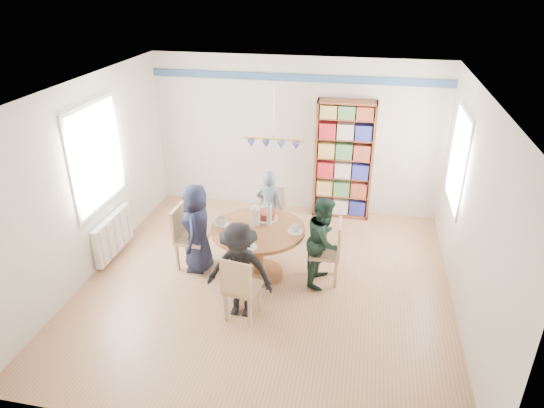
% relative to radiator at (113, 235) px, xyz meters
% --- Properties ---
extents(ground, '(5.00, 5.00, 0.00)m').
position_rel_radiator_xyz_m(ground, '(2.42, -0.30, -0.35)').
color(ground, '#A97E59').
extents(room_shell, '(5.00, 5.00, 5.00)m').
position_rel_radiator_xyz_m(room_shell, '(2.16, 0.57, 1.30)').
color(room_shell, white).
rests_on(room_shell, ground).
extents(radiator, '(0.12, 1.00, 0.60)m').
position_rel_radiator_xyz_m(radiator, '(0.00, 0.00, 0.00)').
color(radiator, silver).
rests_on(radiator, ground).
extents(dining_table, '(1.30, 1.30, 0.75)m').
position_rel_radiator_xyz_m(dining_table, '(2.26, -0.07, 0.21)').
color(dining_table, brown).
rests_on(dining_table, ground).
extents(chair_left, '(0.43, 0.43, 0.93)m').
position_rel_radiator_xyz_m(chair_left, '(1.18, -0.04, 0.16)').
color(chair_left, tan).
rests_on(chair_left, ground).
extents(chair_right, '(0.42, 0.42, 0.92)m').
position_rel_radiator_xyz_m(chair_right, '(3.26, -0.02, 0.16)').
color(chair_right, tan).
rests_on(chair_right, ground).
extents(chair_far, '(0.47, 0.47, 0.87)m').
position_rel_radiator_xyz_m(chair_far, '(2.26, 0.95, 0.13)').
color(chair_far, tan).
rests_on(chair_far, ground).
extents(chair_near, '(0.46, 0.46, 0.90)m').
position_rel_radiator_xyz_m(chair_near, '(2.26, -1.09, 0.14)').
color(chair_near, tan).
rests_on(chair_near, ground).
extents(person_left, '(0.50, 0.69, 1.32)m').
position_rel_radiator_xyz_m(person_left, '(1.37, -0.08, 0.31)').
color(person_left, '#161A31').
rests_on(person_left, ground).
extents(person_right, '(0.57, 0.68, 1.28)m').
position_rel_radiator_xyz_m(person_right, '(3.17, -0.06, 0.29)').
color(person_right, '#172E24').
rests_on(person_right, ground).
extents(person_far, '(0.47, 0.33, 1.21)m').
position_rel_radiator_xyz_m(person_far, '(2.22, 0.87, 0.26)').
color(person_far, gray).
rests_on(person_far, ground).
extents(person_near, '(0.84, 0.50, 1.28)m').
position_rel_radiator_xyz_m(person_near, '(2.23, -0.98, 0.29)').
color(person_near, black).
rests_on(person_near, ground).
extents(bookshelf, '(0.98, 0.29, 2.05)m').
position_rel_radiator_xyz_m(bookshelf, '(3.27, 2.04, 0.66)').
color(bookshelf, brown).
rests_on(bookshelf, ground).
extents(tableware, '(1.25, 1.25, 0.33)m').
position_rel_radiator_xyz_m(tableware, '(2.23, -0.05, 0.47)').
color(tableware, white).
rests_on(tableware, dining_table).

